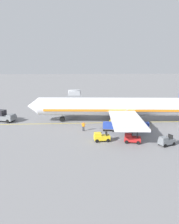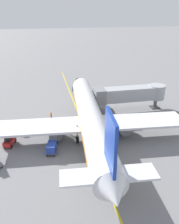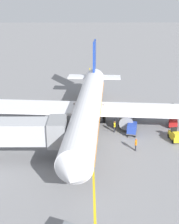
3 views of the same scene
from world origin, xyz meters
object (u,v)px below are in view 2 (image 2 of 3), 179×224
Objects in this scene: parked_airliner at (91,119)px; baggage_tug_lead at (18,126)px; baggage_tug_spare at (10,141)px; baggage_cart_third_in_train at (52,147)px; ground_crew_loader at (51,116)px; baggage_cart_front at (52,127)px; baggage_cart_second_in_train at (54,135)px; jet_bridge at (130,94)px; pushback_tractor at (78,85)px; ground_crew_wing_walker at (66,128)px.

parked_airliner is 14.51× the size of baggage_tug_lead.
baggage_tug_lead is 0.94× the size of baggage_tug_spare.
baggage_tug_spare is 0.92× the size of baggage_cart_third_in_train.
baggage_cart_front is at bearing -92.15° from ground_crew_loader.
baggage_tug_spare is 0.92× the size of baggage_cart_second_in_train.
baggage_tug_lead reaches higher than baggage_cart_front.
baggage_tug_spare reaches higher than baggage_cart_second_in_train.
baggage_tug_lead is 7.42m from baggage_cart_second_in_train.
ground_crew_loader is at bearing 47.23° from baggage_tug_spare.
parked_airliner is 7.01m from baggage_cart_front.
baggage_tug_lead is 0.86× the size of baggage_cart_front.
ground_crew_loader reaches higher than baggage_tug_spare.
jet_bridge is at bearing 21.56° from baggage_tug_spare.
baggage_tug_spare is 0.92× the size of baggage_cart_front.
jet_bridge is 16.98m from pushback_tractor.
baggage_tug_spare is 7.13m from baggage_cart_third_in_train.
ground_crew_wing_walker reaches higher than baggage_cart_front.
pushback_tractor is at bearing 85.51° from parked_airliner.
jet_bridge is at bearing 41.90° from parked_airliner.
ground_crew_wing_walker is at bearing 63.22° from baggage_cart_third_in_train.
pushback_tractor is 1.64× the size of baggage_cart_second_in_train.
ground_crew_loader is (-15.83, -1.64, -2.50)m from jet_bridge.
baggage_tug_spare reaches higher than baggage_cart_third_in_train.
baggage_cart_third_in_train is 10.87m from ground_crew_loader.
jet_bridge is 22.15m from baggage_tug_lead.
ground_crew_wing_walker is at bearing -104.43° from pushback_tractor.
ground_crew_wing_walker is at bearing -67.81° from ground_crew_loader.
parked_airliner is 12.54× the size of baggage_cart_second_in_train.
ground_crew_loader is at bearing 129.42° from parked_airliner.
parked_airliner is at bearing -138.10° from jet_bridge.
baggage_cart_front is at bearing 94.54° from baggage_cart_second_in_train.
parked_airliner is 13.68× the size of baggage_tug_spare.
parked_airliner is 12.91m from baggage_tug_spare.
ground_crew_wing_walker is (-13.64, -7.02, -2.50)m from jet_bridge.
pushback_tractor reaches higher than ground_crew_loader.
baggage_tug_lead is 8.40m from ground_crew_wing_walker.
ground_crew_loader is at bearing -115.43° from pushback_tractor.
pushback_tractor is 2.90× the size of ground_crew_wing_walker.
baggage_cart_front is (6.55, 2.64, 0.24)m from baggage_tug_spare.
ground_crew_wing_walker is at bearing -19.21° from baggage_tug_lead.
ground_crew_loader is at bearing 87.85° from baggage_cart_front.
ground_crew_loader is (5.73, 2.62, 0.24)m from baggage_tug_lead.
pushback_tractor is 2.90× the size of ground_crew_loader.
pushback_tractor is 22.51m from ground_crew_wing_walker.
baggage_cart_front and baggage_cart_second_in_train have the same top height.
baggage_tug_lead is 5.92m from baggage_cart_front.
baggage_tug_spare is 7.07m from baggage_cart_front.
baggage_cart_second_in_train is at bearing -108.16° from pushback_tractor.
jet_bridge reaches higher than baggage_tug_spare.
ground_crew_wing_walker is (2.37, -0.74, 0.00)m from baggage_cart_front.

